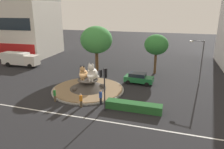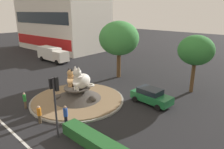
% 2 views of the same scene
% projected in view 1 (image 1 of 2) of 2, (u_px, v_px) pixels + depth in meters
% --- Properties ---
extents(ground_plane, '(160.00, 160.00, 0.00)m').
position_uv_depth(ground_plane, '(88.00, 90.00, 29.62)').
color(ground_plane, black).
extents(lane_centreline, '(112.00, 0.20, 0.01)m').
position_uv_depth(lane_centreline, '(60.00, 114.00, 22.83)').
color(lane_centreline, silver).
rests_on(lane_centreline, ground).
extents(roundabout_island, '(10.02, 10.02, 1.57)m').
position_uv_depth(roundabout_island, '(88.00, 86.00, 29.44)').
color(roundabout_island, gray).
rests_on(roundabout_island, ground).
extents(cat_statue_calico, '(1.45, 2.16, 2.08)m').
position_uv_depth(cat_statue_calico, '(83.00, 74.00, 29.16)').
color(cat_statue_calico, tan).
rests_on(cat_statue_calico, roundabout_island).
extents(cat_statue_white, '(1.67, 2.70, 2.52)m').
position_uv_depth(cat_statue_white, '(92.00, 73.00, 28.70)').
color(cat_statue_white, silver).
rests_on(cat_statue_white, roundabout_island).
extents(traffic_light_mast, '(0.77, 0.47, 4.86)m').
position_uv_depth(traffic_light_mast, '(104.00, 80.00, 22.65)').
color(traffic_light_mast, '#2D2D33').
rests_on(traffic_light_mast, ground).
extents(shophouse_block, '(23.14, 13.83, 16.27)m').
position_uv_depth(shophouse_block, '(9.00, 27.00, 52.10)').
color(shophouse_block, silver).
rests_on(shophouse_block, ground).
extents(clipped_hedge_strip, '(6.29, 1.20, 0.90)m').
position_uv_depth(clipped_hedge_strip, '(134.00, 106.00, 23.60)').
color(clipped_hedge_strip, '#235B28').
rests_on(clipped_hedge_strip, ground).
extents(broadleaf_tree_behind_island, '(5.61, 5.61, 8.07)m').
position_uv_depth(broadleaf_tree_behind_island, '(96.00, 40.00, 37.13)').
color(broadleaf_tree_behind_island, brown).
rests_on(broadleaf_tree_behind_island, ground).
extents(second_tree_near_tower, '(4.04, 4.04, 6.81)m').
position_uv_depth(second_tree_near_tower, '(156.00, 45.00, 35.82)').
color(second_tree_near_tower, brown).
rests_on(second_tree_near_tower, ground).
extents(streetlight_arm, '(2.02, 0.52, 6.51)m').
position_uv_depth(streetlight_arm, '(200.00, 59.00, 31.30)').
color(streetlight_arm, '#4C4C51').
rests_on(streetlight_arm, ground).
extents(pedestrian_orange_shirt, '(0.37, 0.37, 1.65)m').
position_uv_depth(pedestrian_orange_shirt, '(81.00, 100.00, 24.25)').
color(pedestrian_orange_shirt, brown).
rests_on(pedestrian_orange_shirt, ground).
extents(pedestrian_green_shirt, '(0.31, 0.31, 1.68)m').
position_uv_depth(pedestrian_green_shirt, '(55.00, 95.00, 25.71)').
color(pedestrian_green_shirt, brown).
rests_on(pedestrian_green_shirt, ground).
extents(pedestrian_blue_shirt, '(0.37, 0.37, 1.79)m').
position_uv_depth(pedestrian_blue_shirt, '(101.00, 97.00, 24.95)').
color(pedestrian_blue_shirt, black).
rests_on(pedestrian_blue_shirt, ground).
extents(sedan_on_far_lane, '(4.40, 2.26, 1.65)m').
position_uv_depth(sedan_on_far_lane, '(139.00, 78.00, 32.00)').
color(sedan_on_far_lane, '#1E6B38').
rests_on(sedan_on_far_lane, ground).
extents(delivery_box_truck, '(7.51, 2.66, 2.69)m').
position_uv_depth(delivery_box_truck, '(20.00, 59.00, 41.56)').
color(delivery_box_truck, silver).
rests_on(delivery_box_truck, ground).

